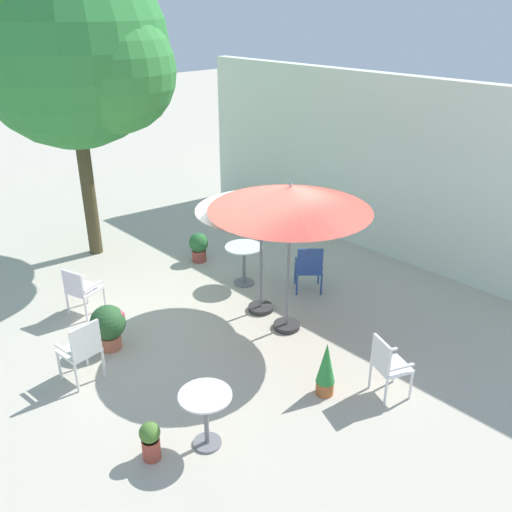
# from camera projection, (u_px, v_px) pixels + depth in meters

# --- Properties ---
(ground_plane) EXTENTS (60.00, 60.00, 0.00)m
(ground_plane) POSITION_uv_depth(u_px,v_px,m) (231.00, 322.00, 9.25)
(ground_plane) COLOR #BEB6A2
(villa_facade) EXTENTS (10.57, 0.30, 3.68)m
(villa_facade) POSITION_uv_depth(u_px,v_px,m) (390.00, 168.00, 11.15)
(villa_facade) COLOR silver
(villa_facade) RESTS_ON ground
(shade_tree) EXTENTS (3.91, 3.73, 6.02)m
(shade_tree) POSITION_uv_depth(u_px,v_px,m) (73.00, 46.00, 10.07)
(shade_tree) COLOR #494027
(shade_tree) RESTS_ON ground
(patio_umbrella_0) EXTENTS (2.15, 2.15, 2.26)m
(patio_umbrella_0) POSITION_uv_depth(u_px,v_px,m) (261.00, 201.00, 8.76)
(patio_umbrella_0) COLOR #2D2D2D
(patio_umbrella_0) RESTS_ON ground
(patio_umbrella_1) EXTENTS (2.50, 2.50, 2.52)m
(patio_umbrella_1) POSITION_uv_depth(u_px,v_px,m) (290.00, 199.00, 8.14)
(patio_umbrella_1) COLOR #2D2D2D
(patio_umbrella_1) RESTS_ON ground
(cafe_table_0) EXTENTS (0.64, 0.64, 0.76)m
(cafe_table_0) POSITION_uv_depth(u_px,v_px,m) (206.00, 410.00, 6.49)
(cafe_table_0) COLOR silver
(cafe_table_0) RESTS_ON ground
(cafe_table_1) EXTENTS (0.71, 0.71, 0.78)m
(cafe_table_1) POSITION_uv_depth(u_px,v_px,m) (244.00, 258.00, 10.31)
(cafe_table_1) COLOR silver
(cafe_table_1) RESTS_ON ground
(patio_chair_0) EXTENTS (0.56, 0.56, 0.91)m
(patio_chair_0) POSITION_uv_depth(u_px,v_px,m) (388.00, 363.00, 7.33)
(patio_chair_0) COLOR white
(patio_chair_0) RESTS_ON ground
(patio_chair_1) EXTENTS (0.52, 0.53, 0.97)m
(patio_chair_1) POSITION_uv_depth(u_px,v_px,m) (82.00, 348.00, 7.59)
(patio_chair_1) COLOR silver
(patio_chair_1) RESTS_ON ground
(patio_chair_2) EXTENTS (0.69, 0.69, 0.93)m
(patio_chair_2) POSITION_uv_depth(u_px,v_px,m) (309.00, 266.00, 10.02)
(patio_chair_2) COLOR #2B4890
(patio_chair_2) RESTS_ON ground
(patio_chair_3) EXTENTS (0.59, 0.60, 0.87)m
(patio_chair_3) POSITION_uv_depth(u_px,v_px,m) (80.00, 288.00, 9.28)
(patio_chair_3) COLOR white
(patio_chair_3) RESTS_ON ground
(potted_plant_0) EXTENTS (0.40, 0.40, 0.62)m
(potted_plant_0) POSITION_uv_depth(u_px,v_px,m) (199.00, 246.00, 11.29)
(potted_plant_0) COLOR brown
(potted_plant_0) RESTS_ON ground
(potted_plant_1) EXTENTS (0.55, 0.55, 0.73)m
(potted_plant_1) POSITION_uv_depth(u_px,v_px,m) (108.00, 325.00, 8.40)
(potted_plant_1) COLOR #BF664A
(potted_plant_1) RESTS_ON ground
(potted_plant_2) EXTENTS (0.26, 0.26, 0.82)m
(potted_plant_2) POSITION_uv_depth(u_px,v_px,m) (326.00, 369.00, 7.40)
(potted_plant_2) COLOR #B16031
(potted_plant_2) RESTS_ON ground
(potted_plant_3) EXTENTS (0.25, 0.25, 0.51)m
(potted_plant_3) POSITION_uv_depth(u_px,v_px,m) (150.00, 440.00, 6.39)
(potted_plant_3) COLOR #B04A3A
(potted_plant_3) RESTS_ON ground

